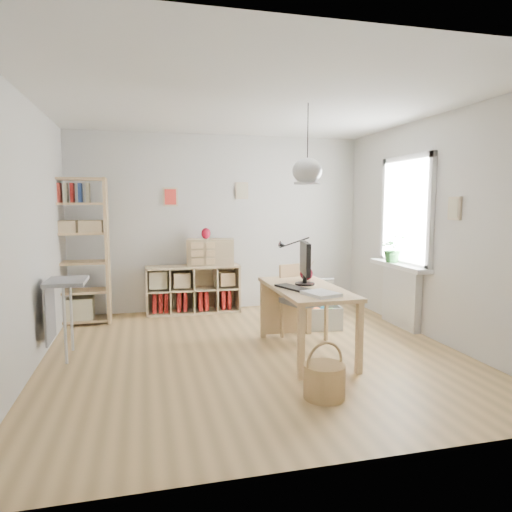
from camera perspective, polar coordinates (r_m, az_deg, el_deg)
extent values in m
plane|color=tan|center=(5.20, -0.28, -11.99)|extent=(4.50, 4.50, 0.00)
plane|color=silver|center=(7.14, -4.56, 4.14)|extent=(4.50, 0.00, 4.50)
plane|color=silver|center=(2.80, 10.61, 0.16)|extent=(4.50, 0.00, 4.50)
plane|color=silver|center=(4.92, -26.72, 2.31)|extent=(0.00, 4.50, 4.50)
plane|color=silver|center=(5.88, 21.57, 3.16)|extent=(0.00, 4.50, 4.50)
plane|color=white|center=(5.03, -0.30, 18.57)|extent=(4.50, 4.50, 0.00)
cylinder|color=black|center=(4.99, 6.48, 14.67)|extent=(0.01, 0.01, 0.68)
ellipsoid|color=silver|center=(4.95, 6.43, 10.54)|extent=(0.32, 0.32, 0.27)
cube|color=white|center=(6.37, 18.40, 5.32)|extent=(0.03, 1.00, 1.30)
cube|color=white|center=(5.90, 20.99, 5.14)|extent=(0.06, 0.08, 1.46)
cube|color=white|center=(6.82, 15.79, 5.47)|extent=(0.06, 0.08, 1.46)
cube|color=white|center=(6.38, 18.43, 11.53)|extent=(0.06, 1.16, 0.08)
cube|color=white|center=(6.40, 17.98, -0.86)|extent=(0.06, 1.16, 0.08)
cube|color=silver|center=(6.46, 17.68, -4.91)|extent=(0.10, 0.80, 0.80)
cube|color=white|center=(6.37, 17.44, -1.15)|extent=(0.22, 1.20, 0.06)
cube|color=#E4BD83|center=(5.03, 6.24, -4.06)|extent=(0.70, 1.50, 0.04)
cube|color=#E4BD83|center=(4.38, 5.63, -10.74)|extent=(0.06, 0.06, 0.71)
cube|color=#E4BD83|center=(5.67, 0.87, -6.66)|extent=(0.06, 0.06, 0.71)
cube|color=#E4BD83|center=(4.61, 12.79, -9.99)|extent=(0.06, 0.06, 0.71)
cube|color=#E4BD83|center=(5.85, 6.60, -6.30)|extent=(0.06, 0.06, 0.71)
cube|color=#CCB086|center=(7.06, -7.81, -6.90)|extent=(1.40, 0.38, 0.03)
cube|color=#CCB086|center=(6.93, -7.90, -1.34)|extent=(1.40, 0.38, 0.03)
cube|color=#CCB086|center=(6.95, -13.50, -4.32)|extent=(0.03, 0.38, 0.72)
cube|color=#CCB086|center=(7.09, -2.33, -3.93)|extent=(0.03, 0.38, 0.72)
cube|color=#CCB086|center=(7.16, -8.01, -3.88)|extent=(1.40, 0.02, 0.72)
cube|color=maroon|center=(7.00, -12.60, -5.63)|extent=(0.06, 0.26, 0.30)
cube|color=maroon|center=(7.00, -11.86, -5.61)|extent=(0.05, 0.26, 0.30)
cube|color=maroon|center=(7.01, -11.20, -5.59)|extent=(0.05, 0.26, 0.30)
cube|color=maroon|center=(7.02, -9.65, -5.54)|extent=(0.05, 0.26, 0.30)
cube|color=maroon|center=(7.02, -8.91, -5.51)|extent=(0.05, 0.26, 0.30)
cube|color=maroon|center=(7.05, -7.04, -5.44)|extent=(0.06, 0.26, 0.30)
cube|color=maroon|center=(7.06, -6.31, -5.41)|extent=(0.06, 0.26, 0.30)
cube|color=maroon|center=(7.10, -4.22, -5.33)|extent=(0.06, 0.26, 0.30)
cube|color=maroon|center=(7.11, -3.51, -5.29)|extent=(0.05, 0.26, 0.30)
cube|color=#E4BD83|center=(6.73, -24.54, 0.42)|extent=(0.04, 0.38, 2.00)
cube|color=#E4BD83|center=(6.64, -18.08, 0.61)|extent=(0.04, 0.38, 2.00)
cube|color=#E4BD83|center=(6.83, -21.00, -7.43)|extent=(0.76, 0.38, 0.03)
cube|color=#E4BD83|center=(6.75, -21.14, -4.13)|extent=(0.76, 0.38, 0.03)
cube|color=#E4BD83|center=(6.69, -21.28, -0.76)|extent=(0.76, 0.38, 0.03)
cube|color=#E4BD83|center=(6.65, -21.43, 2.65)|extent=(0.76, 0.38, 0.03)
cube|color=#E4BD83|center=(6.64, -21.57, 6.10)|extent=(0.76, 0.38, 0.03)
cube|color=#E4BD83|center=(6.65, -21.70, 8.94)|extent=(0.76, 0.38, 0.03)
cube|color=#26408E|center=(6.68, -24.02, 7.23)|extent=(0.04, 0.18, 0.26)
cube|color=maroon|center=(6.67, -23.34, 7.27)|extent=(0.04, 0.18, 0.26)
cube|color=#C4BB96|center=(6.66, -22.66, 7.30)|extent=(0.04, 0.18, 0.26)
cube|color=maroon|center=(6.65, -21.97, 7.33)|extent=(0.04, 0.18, 0.26)
cube|color=#26408E|center=(6.63, -21.11, 7.37)|extent=(0.04, 0.18, 0.26)
cube|color=#C4BB96|center=(6.62, -20.25, 7.41)|extent=(0.04, 0.18, 0.26)
cube|color=gray|center=(5.26, -22.61, -2.95)|extent=(0.40, 0.55, 0.04)
cylinder|color=silver|center=(5.14, -22.77, -7.98)|extent=(0.03, 0.03, 0.82)
cylinder|color=silver|center=(5.56, -22.08, -6.85)|extent=(0.03, 0.03, 0.82)
cube|color=gray|center=(5.36, -24.37, -6.47)|extent=(0.02, 0.50, 0.62)
cube|color=gray|center=(5.60, 6.04, -5.61)|extent=(0.56, 0.56, 0.06)
cube|color=#E4BD83|center=(5.40, 5.66, -8.84)|extent=(0.05, 0.05, 0.44)
cube|color=#E4BD83|center=(5.69, 3.29, -8.00)|extent=(0.05, 0.05, 0.44)
cube|color=#E4BD83|center=(5.63, 8.76, -8.23)|extent=(0.05, 0.05, 0.44)
cube|color=#E4BD83|center=(5.91, 6.32, -7.47)|extent=(0.05, 0.05, 0.44)
cube|color=#E4BD83|center=(5.71, 4.82, -2.98)|extent=(0.43, 0.17, 0.40)
cylinder|color=#9F7E48|center=(4.08, 8.54, -15.21)|extent=(0.36, 0.36, 0.29)
torus|color=#9F7E48|center=(4.02, 8.58, -12.99)|extent=(0.36, 0.10, 0.36)
cube|color=silver|center=(6.23, 7.70, -8.78)|extent=(0.63, 0.47, 0.02)
cube|color=silver|center=(6.13, 5.15, -7.64)|extent=(0.07, 0.40, 0.30)
cube|color=silver|center=(6.26, 10.23, -7.41)|extent=(0.07, 0.40, 0.30)
cube|color=silver|center=(6.01, 8.16, -7.97)|extent=(0.58, 0.10, 0.30)
cube|color=silver|center=(6.37, 7.30, -7.12)|extent=(0.58, 0.10, 0.30)
cube|color=silver|center=(6.47, 6.98, -4.35)|extent=(0.60, 0.27, 0.37)
sphere|color=#FFFC1C|center=(6.08, 6.57, -7.08)|extent=(0.13, 0.13, 0.13)
sphere|color=#1668A0|center=(6.25, 8.51, -6.76)|extent=(0.13, 0.13, 0.13)
sphere|color=#D9531B|center=(6.15, 7.59, -6.95)|extent=(0.13, 0.13, 0.13)
sphere|color=green|center=(6.14, 9.37, -7.01)|extent=(0.13, 0.13, 0.13)
cylinder|color=black|center=(5.14, 6.12, -3.47)|extent=(0.22, 0.22, 0.02)
cylinder|color=black|center=(5.13, 6.12, -2.81)|extent=(0.05, 0.05, 0.10)
cube|color=black|center=(5.10, 6.16, -0.26)|extent=(0.16, 0.55, 0.36)
cube|color=black|center=(4.90, 4.57, -3.95)|extent=(0.30, 0.46, 0.02)
cylinder|color=black|center=(5.71, 6.41, -2.36)|extent=(0.06, 0.06, 0.04)
cylinder|color=black|center=(5.68, 6.44, -0.30)|extent=(0.02, 0.02, 0.41)
cone|color=black|center=(5.46, 3.34, 1.41)|extent=(0.10, 0.07, 0.10)
sphere|color=#530B1B|center=(5.43, 6.31, -2.22)|extent=(0.16, 0.16, 0.16)
cube|color=white|center=(4.57, 8.12, -4.70)|extent=(0.36, 0.40, 0.03)
cube|color=#CCB086|center=(6.93, -5.70, 0.49)|extent=(0.75, 0.44, 0.40)
ellipsoid|color=maroon|center=(6.90, -6.28, 2.82)|extent=(0.14, 0.14, 0.17)
imported|color=#26662A|center=(6.44, 16.76, 0.88)|extent=(0.40, 0.37, 0.37)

